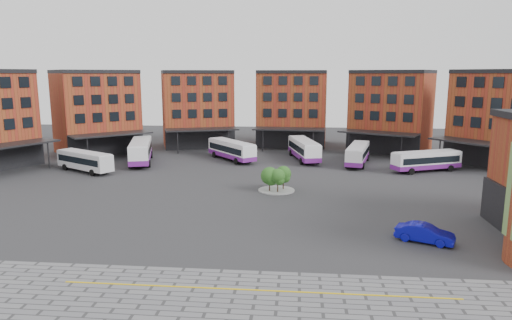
# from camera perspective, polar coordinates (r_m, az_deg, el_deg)

# --- Properties ---
(ground) EXTENTS (160.00, 160.00, 0.00)m
(ground) POSITION_cam_1_polar(r_m,az_deg,el_deg) (43.96, -0.85, -7.70)
(ground) COLOR #28282B
(ground) RESTS_ON ground
(yellow_line) EXTENTS (26.00, 0.15, 0.02)m
(yellow_line) POSITION_cam_1_polar(r_m,az_deg,el_deg) (30.86, 0.07, -15.95)
(yellow_line) COLOR gold
(yellow_line) RESTS_ON paving_zone
(main_building) EXTENTS (94.14, 42.48, 14.60)m
(main_building) POSITION_cam_1_polar(r_m,az_deg,el_deg) (80.53, -1.30, 5.95)
(main_building) COLOR brown
(main_building) RESTS_ON ground
(tree_island) EXTENTS (4.40, 4.40, 3.02)m
(tree_island) POSITION_cam_1_polar(r_m,az_deg,el_deg) (54.55, 2.57, -2.17)
(tree_island) COLOR gray
(tree_island) RESTS_ON ground
(bus_a) EXTENTS (10.07, 7.23, 2.91)m
(bus_a) POSITION_cam_1_polar(r_m,az_deg,el_deg) (70.03, -20.63, 0.01)
(bus_a) COLOR silver
(bus_a) RESTS_ON ground
(bus_b) EXTENTS (6.25, 12.98, 3.57)m
(bus_b) POSITION_cam_1_polar(r_m,az_deg,el_deg) (74.43, -14.21, 1.13)
(bus_b) COLOR white
(bus_b) RESTS_ON ground
(bus_c) EXTENTS (9.05, 10.37, 3.16)m
(bus_c) POSITION_cam_1_polar(r_m,az_deg,el_deg) (74.55, -3.09, 1.29)
(bus_c) COLOR white
(bus_c) RESTS_ON ground
(bus_d) EXTENTS (5.38, 12.13, 3.33)m
(bus_d) POSITION_cam_1_polar(r_m,az_deg,el_deg) (74.99, 6.01, 1.37)
(bus_d) COLOR white
(bus_d) RESTS_ON ground
(bus_e) EXTENTS (5.01, 11.18, 3.07)m
(bus_e) POSITION_cam_1_polar(r_m,az_deg,el_deg) (72.68, 12.60, 0.76)
(bus_e) COLOR silver
(bus_e) RESTS_ON ground
(bus_f) EXTENTS (10.58, 6.41, 2.95)m
(bus_f) POSITION_cam_1_polar(r_m,az_deg,el_deg) (70.15, 20.53, -0.07)
(bus_f) COLOR white
(bus_f) RESTS_ON ground
(blue_car) EXTENTS (4.99, 3.47, 1.56)m
(blue_car) POSITION_cam_1_polar(r_m,az_deg,el_deg) (41.08, 20.34, -8.58)
(blue_car) COLOR #0C0DA2
(blue_car) RESTS_ON ground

